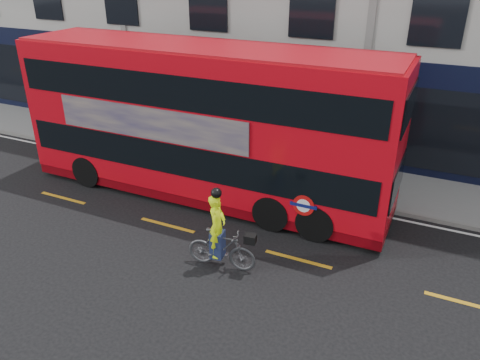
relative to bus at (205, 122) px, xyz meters
The scene contains 7 objects.
ground 5.99m from the bus, 43.98° to the right, with size 120.00×120.00×0.00m, color black.
pavement 5.34m from the bus, 34.46° to the left, with size 60.00×3.00×0.12m, color slate.
kerb 4.76m from the bus, 16.97° to the left, with size 60.00×0.12×0.13m, color slate.
road_edge_line 4.72m from the bus, 12.90° to the left, with size 58.00×0.10×0.01m, color silver.
lane_dashes 5.17m from the bus, 30.28° to the right, with size 58.00×0.12×0.01m, color #C48A17, non-canonical shape.
bus is the anchor object (origin of this frame).
cyclist 4.43m from the bus, 56.52° to the right, with size 1.82×0.71×2.21m.
Camera 1 is at (2.86, -8.19, 7.14)m, focal length 35.00 mm.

